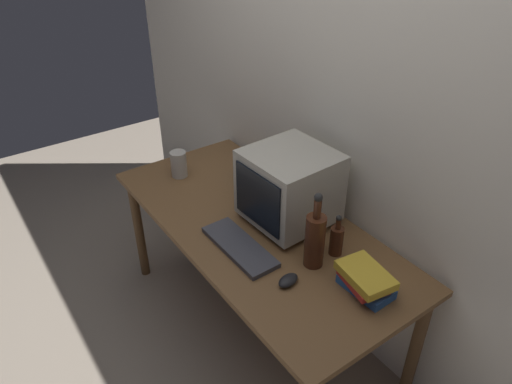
% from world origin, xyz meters
% --- Properties ---
extents(ground_plane, '(6.00, 6.00, 0.00)m').
position_xyz_m(ground_plane, '(0.00, 0.00, 0.00)').
color(ground_plane, gray).
extents(back_wall, '(4.00, 0.08, 2.50)m').
position_xyz_m(back_wall, '(0.00, 0.45, 1.25)').
color(back_wall, silver).
rests_on(back_wall, ground).
extents(desk, '(1.69, 0.77, 0.74)m').
position_xyz_m(desk, '(0.00, 0.00, 0.66)').
color(desk, brown).
rests_on(desk, ground).
extents(crt_monitor, '(0.40, 0.40, 0.37)m').
position_xyz_m(crt_monitor, '(0.07, 0.14, 0.93)').
color(crt_monitor, '#B2AD9E').
rests_on(crt_monitor, desk).
extents(keyboard, '(0.42, 0.15, 0.02)m').
position_xyz_m(keyboard, '(0.12, -0.17, 0.75)').
color(keyboard, '#3F3F47').
rests_on(keyboard, desk).
extents(computer_mouse, '(0.08, 0.11, 0.04)m').
position_xyz_m(computer_mouse, '(0.42, -0.14, 0.76)').
color(computer_mouse, black).
rests_on(computer_mouse, desk).
extents(bottle_tall, '(0.09, 0.09, 0.36)m').
position_xyz_m(bottle_tall, '(0.39, 0.03, 0.88)').
color(bottle_tall, '#472314').
rests_on(bottle_tall, desk).
extents(bottle_short, '(0.06, 0.06, 0.21)m').
position_xyz_m(bottle_short, '(0.39, 0.16, 0.82)').
color(bottle_short, '#472314').
rests_on(bottle_short, desk).
extents(book_stack, '(0.25, 0.18, 0.10)m').
position_xyz_m(book_stack, '(0.63, 0.09, 0.80)').
color(book_stack, '#28569E').
rests_on(book_stack, desk).
extents(mug, '(0.12, 0.08, 0.09)m').
position_xyz_m(mug, '(-0.40, 0.19, 0.79)').
color(mug, '#3370B2').
rests_on(mug, desk).
extents(metal_canister, '(0.09, 0.09, 0.15)m').
position_xyz_m(metal_canister, '(-0.62, -0.09, 0.82)').
color(metal_canister, '#B7B2A8').
rests_on(metal_canister, desk).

